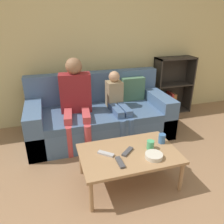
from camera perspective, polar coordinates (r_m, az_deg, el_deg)
wall_back at (r=3.58m, az=-6.40°, el=18.05°), size 12.00×0.06×2.60m
couch at (r=3.26m, az=-3.19°, el=-1.03°), size 2.03×0.93×0.87m
bookshelf at (r=4.15m, az=14.78°, el=5.49°), size 0.69×0.28×1.00m
coffee_table at (r=2.30m, az=4.45°, el=-11.19°), size 1.00×0.64×0.37m
person_adult at (r=2.98m, az=-9.45°, el=4.26°), size 0.44×0.68×1.16m
person_child at (r=3.09m, az=1.48°, el=2.43°), size 0.24×0.64×0.94m
cup_near at (r=2.46m, az=12.90°, el=-6.77°), size 0.08×0.08×0.10m
cup_far at (r=2.34m, az=9.99°, el=-8.42°), size 0.08×0.08×0.09m
tv_remote_0 at (r=2.27m, az=4.08°, el=-10.27°), size 0.16×0.15×0.02m
tv_remote_1 at (r=2.23m, az=-1.62°, el=-10.84°), size 0.16×0.15×0.02m
tv_remote_2 at (r=2.12m, az=2.12°, el=-13.00°), size 0.05×0.17×0.02m
snack_bowl at (r=2.22m, az=10.87°, el=-11.18°), size 0.18×0.18×0.05m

